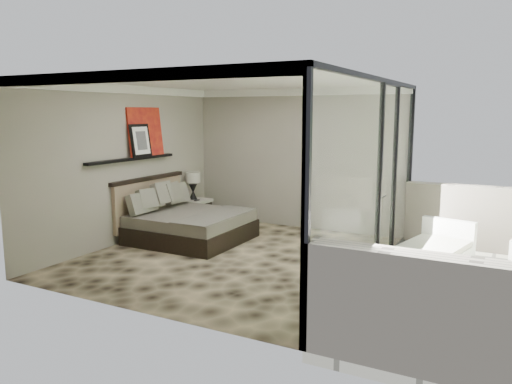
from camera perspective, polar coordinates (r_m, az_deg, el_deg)
The scene contains 13 objects.
floor at distance 8.22m, azimuth -2.51°, elevation -7.41°, with size 5.00×5.00×0.00m, color black.
ceiling at distance 7.89m, azimuth -2.65°, elevation 12.40°, with size 4.50×5.00×0.02m, color silver.
back_wall at distance 10.15m, azimuth 4.59°, elevation 3.78°, with size 4.50×0.02×2.80m, color gray.
left_wall at distance 9.27m, azimuth -14.61°, elevation 3.02°, with size 0.02×5.00×2.80m, color gray.
glass_wall at distance 7.07m, azimuth 13.34°, elevation 1.27°, with size 0.08×5.00×2.80m, color white.
terrace_slab at distance 7.20m, azimuth 24.74°, elevation -11.19°, with size 3.00×5.00×0.12m, color beige.
picture_ledge at distance 9.29m, azimuth -13.95°, elevation 3.68°, with size 0.12×2.20×0.05m, color black.
bed at distance 9.29m, azimuth -7.97°, elevation -3.51°, with size 1.95×1.89×1.08m.
nightstand at distance 10.62m, azimuth -7.00°, elevation -2.10°, with size 0.57×0.57×0.57m, color black.
table_lamp at distance 10.55m, azimuth -7.22°, elevation 1.14°, with size 0.31×0.31×0.57m.
abstract_canvas at distance 9.57m, azimuth -12.54°, elevation 6.73°, with size 0.04×0.90×0.90m, color #AD500E.
framed_print at distance 9.39m, azimuth -13.06°, elevation 5.75°, with size 0.03×0.50×0.60m, color black.
lounger at distance 7.95m, azimuth 19.27°, elevation -6.97°, with size 1.17×1.81×0.65m.
Camera 1 is at (4.00, -6.79, 2.33)m, focal length 35.00 mm.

